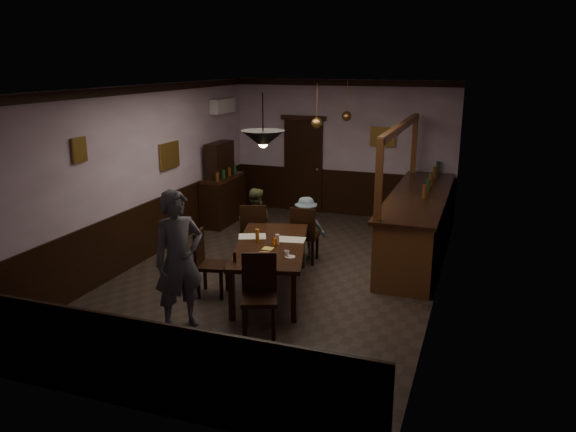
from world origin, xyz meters
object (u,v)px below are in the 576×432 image
at_px(chair_far_right, 304,232).
at_px(person_seated_right, 306,228).
at_px(person_standing, 179,260).
at_px(soda_can, 275,242).
at_px(chair_far_left, 253,230).
at_px(pendant_brass_far, 347,116).
at_px(pendant_brass_mid, 317,123).
at_px(coffee_cup, 287,253).
at_px(chair_side, 207,260).
at_px(person_seated_left, 255,223).
at_px(bar_counter, 418,222).
at_px(pendant_iron, 263,139).
at_px(dining_table, 271,248).
at_px(chair_near, 259,290).
at_px(sideboard, 222,191).

height_order(chair_far_right, person_seated_right, person_seated_right).
bearing_deg(person_standing, soda_can, 7.99).
xyz_separation_m(chair_far_left, pendant_brass_far, (0.93, 2.72, 1.73)).
distance_m(pendant_brass_mid, pendant_brass_far, 1.45).
bearing_deg(chair_far_right, person_standing, 70.21).
height_order(person_standing, coffee_cup, person_standing).
relative_size(chair_side, person_seated_left, 0.79).
relative_size(person_standing, bar_counter, 0.44).
height_order(soda_can, pendant_iron, pendant_iron).
height_order(dining_table, chair_near, chair_near).
relative_size(person_seated_left, coffee_cup, 15.58).
bearing_deg(pendant_brass_far, bar_counter, -38.45).
xyz_separation_m(chair_far_right, bar_counter, (1.78, 1.14, 0.04)).
xyz_separation_m(chair_near, chair_side, (-1.18, 0.84, -0.02)).
xyz_separation_m(chair_far_left, chair_far_right, (0.84, 0.23, -0.02)).
bearing_deg(chair_near, bar_counter, 46.51).
relative_size(chair_side, sideboard, 0.57).
relative_size(chair_far_left, coffee_cup, 12.98).
distance_m(person_seated_left, sideboard, 2.32).
distance_m(person_standing, coffee_cup, 1.52).
height_order(pendant_iron, pendant_brass_mid, same).
height_order(dining_table, chair_far_right, chair_far_right).
xyz_separation_m(chair_far_right, coffee_cup, (0.32, -1.78, 0.25)).
distance_m(person_seated_left, soda_can, 1.72).
distance_m(person_seated_left, pendant_iron, 2.99).
bearing_deg(coffee_cup, pendant_brass_mid, 83.65).
height_order(coffee_cup, pendant_brass_far, pendant_brass_far).
bearing_deg(person_seated_right, pendant_brass_mid, -118.26).
distance_m(chair_side, pendant_iron, 2.18).
height_order(person_standing, soda_can, person_standing).
distance_m(person_seated_left, coffee_cup, 2.21).
bearing_deg(chair_side, coffee_cup, -101.65).
distance_m(chair_far_right, coffee_cup, 1.82).
relative_size(chair_far_right, person_seated_left, 0.81).
height_order(chair_far_right, bar_counter, bar_counter).
distance_m(chair_far_right, person_seated_right, 0.28).
bearing_deg(coffee_cup, sideboard, 112.30).
bearing_deg(chair_far_left, person_standing, 68.83).
distance_m(person_seated_left, person_seated_right, 0.90).
height_order(chair_near, chair_side, chair_near).
xyz_separation_m(person_standing, person_seated_left, (-0.16, 2.86, -0.30)).
relative_size(bar_counter, pendant_iron, 6.06).
xyz_separation_m(pendant_brass_mid, pendant_brass_far, (0.20, 1.44, 0.00)).
bearing_deg(sideboard, chair_far_left, -52.14).
height_order(person_standing, sideboard, person_standing).
height_order(chair_far_right, pendant_brass_mid, pendant_brass_mid).
height_order(dining_table, pendant_brass_mid, pendant_brass_mid).
xyz_separation_m(person_seated_left, coffee_cup, (1.25, -1.82, 0.18)).
relative_size(chair_far_left, person_seated_left, 0.83).
xyz_separation_m(chair_far_left, bar_counter, (2.62, 1.37, 0.03)).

